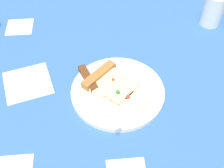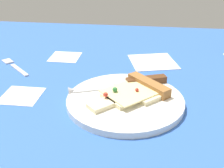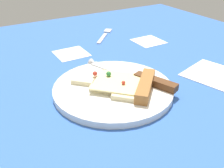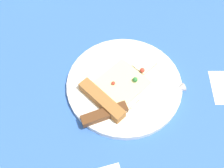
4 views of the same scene
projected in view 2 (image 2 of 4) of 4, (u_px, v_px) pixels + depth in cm
name	position (u px, v px, depth cm)	size (l,w,h in cm)	color
ground_plane	(109.00, 91.00, 72.63)	(116.42, 116.42, 3.00)	#3360B7
plate	(125.00, 101.00, 63.93)	(26.11, 26.11, 1.42)	white
pizza_slice	(134.00, 92.00, 64.67)	(17.76, 17.88, 2.42)	beige
knife	(128.00, 83.00, 68.96)	(10.61, 23.14, 2.45)	silver
fork	(14.00, 66.00, 82.88)	(11.73, 12.44, 0.80)	silver
napkin	(153.00, 61.00, 86.23)	(13.00, 13.00, 0.40)	white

